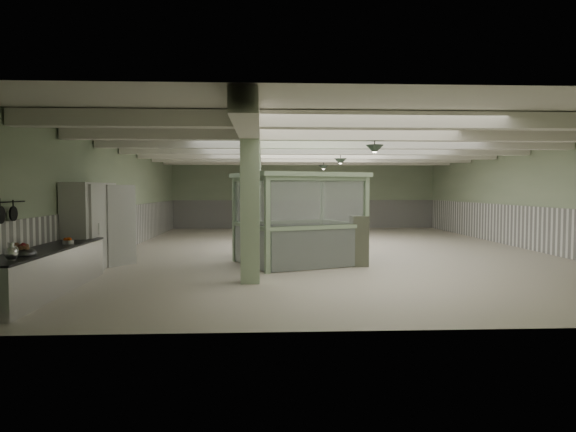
{
  "coord_description": "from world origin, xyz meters",
  "views": [
    {
      "loc": [
        -2.22,
        -17.39,
        2.09
      ],
      "look_at": [
        -1.48,
        -2.38,
        1.3
      ],
      "focal_mm": 32.0,
      "sensor_mm": 36.0,
      "label": 1
    }
  ],
  "objects_px": {
    "prep_counter": "(46,271)",
    "guard_booth": "(298,202)",
    "filing_cabinet": "(359,241)",
    "walkin_cooler": "(92,225)"
  },
  "relations": [
    {
      "from": "walkin_cooler",
      "to": "guard_booth",
      "type": "xyz_separation_m",
      "value": [
        5.4,
        0.85,
        0.57
      ]
    },
    {
      "from": "prep_counter",
      "to": "walkin_cooler",
      "type": "height_order",
      "value": "walkin_cooler"
    },
    {
      "from": "walkin_cooler",
      "to": "filing_cabinet",
      "type": "distance_m",
      "value": 7.06
    },
    {
      "from": "prep_counter",
      "to": "filing_cabinet",
      "type": "relative_size",
      "value": 3.44
    },
    {
      "from": "prep_counter",
      "to": "walkin_cooler",
      "type": "xyz_separation_m",
      "value": [
        -0.08,
        3.0,
        0.69
      ]
    },
    {
      "from": "walkin_cooler",
      "to": "guard_booth",
      "type": "distance_m",
      "value": 5.49
    },
    {
      "from": "guard_booth",
      "to": "filing_cabinet",
      "type": "height_order",
      "value": "guard_booth"
    },
    {
      "from": "filing_cabinet",
      "to": "prep_counter",
      "type": "bearing_deg",
      "value": -153.1
    },
    {
      "from": "prep_counter",
      "to": "guard_booth",
      "type": "bearing_deg",
      "value": 35.97
    },
    {
      "from": "guard_booth",
      "to": "prep_counter",
      "type": "bearing_deg",
      "value": -166.35
    }
  ]
}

